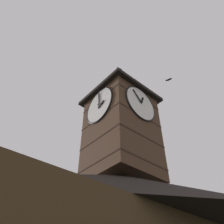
# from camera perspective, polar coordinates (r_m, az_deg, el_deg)

# --- Properties ---
(clock_tower) EXTENTS (4.66, 4.66, 9.40)m
(clock_tower) POSITION_cam_1_polar(r_m,az_deg,el_deg) (17.02, 2.16, -3.86)
(clock_tower) COLOR #4C3323
(clock_tower) RESTS_ON building_main
(moon) EXTENTS (1.94, 1.94, 1.94)m
(moon) POSITION_cam_1_polar(r_m,az_deg,el_deg) (44.97, -13.15, -21.92)
(moon) COLOR silver
(flying_bird_high) EXTENTS (0.53, 0.22, 0.11)m
(flying_bird_high) POSITION_cam_1_polar(r_m,az_deg,el_deg) (23.49, 1.78, 10.23)
(flying_bird_high) COLOR black
(flying_bird_low) EXTENTS (0.35, 0.59, 0.13)m
(flying_bird_low) POSITION_cam_1_polar(r_m,az_deg,el_deg) (22.79, 13.31, 7.48)
(flying_bird_low) COLOR black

